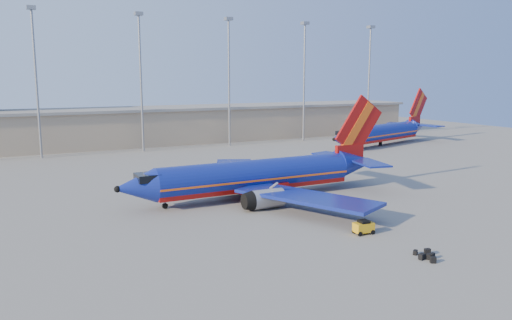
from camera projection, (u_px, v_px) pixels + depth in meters
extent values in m
plane|color=slate|center=(266.00, 193.00, 67.74)|extent=(220.00, 220.00, 0.00)
cube|color=gray|center=(191.00, 125.00, 122.56)|extent=(120.00, 15.00, 8.00)
cube|color=slate|center=(191.00, 108.00, 121.87)|extent=(122.00, 16.00, 0.60)
cylinder|color=gray|center=(37.00, 85.00, 94.72)|extent=(0.44, 0.44, 28.00)
cube|color=gray|center=(31.00, 7.00, 92.37)|extent=(1.60, 1.60, 0.70)
cylinder|color=gray|center=(141.00, 85.00, 103.66)|extent=(0.44, 0.44, 28.00)
cube|color=gray|center=(138.00, 14.00, 101.31)|extent=(1.60, 1.60, 0.70)
cylinder|color=gray|center=(229.00, 84.00, 112.60)|extent=(0.44, 0.44, 28.00)
cube|color=gray|center=(228.00, 19.00, 110.25)|extent=(1.60, 1.60, 0.70)
cylinder|color=gray|center=(304.00, 84.00, 121.54)|extent=(0.44, 0.44, 28.00)
cube|color=gray|center=(305.00, 23.00, 119.19)|extent=(1.60, 1.60, 0.70)
cylinder|color=gray|center=(369.00, 83.00, 130.48)|extent=(0.44, 0.44, 28.00)
cube|color=gray|center=(371.00, 27.00, 128.13)|extent=(1.60, 1.60, 0.70)
cylinder|color=navy|center=(255.00, 175.00, 64.58)|extent=(26.43, 4.29, 4.07)
cube|color=#9B0F0C|center=(255.00, 183.00, 64.76)|extent=(26.43, 3.52, 1.43)
cube|color=#EC5813|center=(255.00, 177.00, 64.63)|extent=(26.44, 4.33, 0.24)
cone|color=navy|center=(136.00, 187.00, 57.54)|extent=(4.65, 4.11, 4.07)
cube|color=black|center=(148.00, 177.00, 58.02)|extent=(2.66, 2.88, 0.88)
cone|color=navy|center=(354.00, 163.00, 71.82)|extent=(5.75, 4.12, 4.07)
cube|color=#9B0F0C|center=(349.00, 153.00, 71.17)|extent=(4.63, 0.64, 2.42)
cube|color=#9B0F0C|center=(359.00, 126.00, 71.24)|extent=(8.08, 0.42, 8.78)
cube|color=#EC5813|center=(358.00, 126.00, 71.14)|extent=(5.38, 0.51, 6.88)
cube|color=navy|center=(336.00, 155.00, 74.79)|extent=(4.74, 7.59, 0.24)
cube|color=navy|center=(369.00, 163.00, 68.24)|extent=(4.64, 7.56, 0.24)
cube|color=navy|center=(235.00, 170.00, 73.97)|extent=(11.85, 17.83, 0.39)
cube|color=navy|center=(307.00, 197.00, 57.02)|extent=(12.07, 17.80, 0.39)
cube|color=#9B0F0C|center=(259.00, 186.00, 65.08)|extent=(6.64, 4.34, 1.10)
cylinder|color=gray|center=(228.00, 181.00, 69.27)|extent=(3.98, 2.34, 2.31)
cylinder|color=gray|center=(267.00, 199.00, 59.25)|extent=(3.98, 2.34, 2.31)
cylinder|color=gray|center=(165.00, 204.00, 59.47)|extent=(0.27, 0.27, 1.21)
cylinder|color=black|center=(165.00, 206.00, 59.52)|extent=(0.71, 0.28, 0.70)
cylinder|color=black|center=(256.00, 189.00, 68.25)|extent=(0.93, 0.61, 0.92)
cylinder|color=black|center=(277.00, 197.00, 63.24)|extent=(0.93, 0.61, 0.92)
cylinder|color=navy|center=(381.00, 133.00, 114.20)|extent=(26.07, 11.24, 4.01)
cube|color=#9B0F0C|center=(381.00, 137.00, 114.37)|extent=(25.85, 10.51, 1.41)
cube|color=#EC5813|center=(381.00, 134.00, 114.25)|extent=(26.08, 11.28, 0.24)
cone|color=navy|center=(340.00, 138.00, 103.83)|extent=(5.50, 5.14, 4.01)
cube|color=black|center=(344.00, 133.00, 104.62)|extent=(3.29, 3.44, 0.87)
cone|color=navy|center=(416.00, 127.00, 124.87)|extent=(6.54, 5.45, 4.01)
cube|color=#9B0F0C|center=(414.00, 121.00, 124.05)|extent=(4.53, 1.87, 2.38)
cube|color=#9B0F0C|center=(418.00, 106.00, 124.45)|extent=(7.72, 2.60, 8.65)
cube|color=#EC5813|center=(418.00, 106.00, 124.31)|extent=(5.20, 1.94, 6.78)
cube|color=navy|center=(402.00, 123.00, 127.12)|extent=(6.17, 7.64, 0.24)
cube|color=navy|center=(429.00, 125.00, 121.85)|extent=(3.79, 7.17, 0.24)
cylinder|color=black|center=(380.00, 143.00, 114.60)|extent=(0.94, 0.94, 0.98)
cube|color=gold|center=(364.00, 227.00, 49.88)|extent=(2.04, 1.25, 0.94)
cube|color=black|center=(364.00, 222.00, 49.79)|extent=(1.00, 1.09, 0.33)
cylinder|color=black|center=(354.00, 231.00, 50.14)|extent=(0.50, 0.20, 0.49)
cylinder|color=black|center=(360.00, 234.00, 49.20)|extent=(0.50, 0.20, 0.49)
cylinder|color=black|center=(367.00, 229.00, 50.71)|extent=(0.50, 0.20, 0.49)
cylinder|color=black|center=(373.00, 232.00, 49.78)|extent=(0.50, 0.20, 0.49)
cube|color=black|center=(422.00, 257.00, 43.03)|extent=(0.66, 0.52, 0.44)
cube|color=black|center=(433.00, 260.00, 42.16)|extent=(0.57, 0.53, 0.53)
cube|color=black|center=(432.00, 256.00, 43.07)|extent=(0.65, 0.44, 0.51)
cube|color=black|center=(422.00, 257.00, 42.88)|extent=(0.56, 0.47, 0.54)
cube|color=black|center=(427.00, 251.00, 44.28)|extent=(0.58, 0.41, 0.50)
cube|color=black|center=(429.00, 256.00, 43.02)|extent=(0.61, 0.57, 0.48)
cube|color=black|center=(415.00, 252.00, 44.15)|extent=(0.62, 0.56, 0.40)
cube|color=black|center=(427.00, 252.00, 44.07)|extent=(0.64, 0.59, 0.55)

